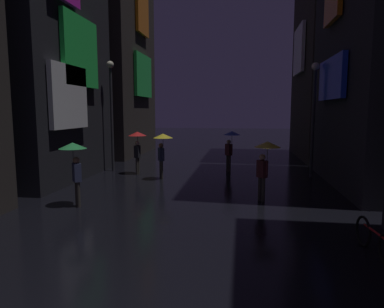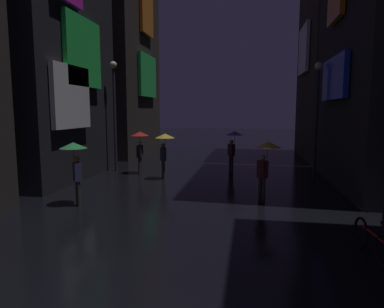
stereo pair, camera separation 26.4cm
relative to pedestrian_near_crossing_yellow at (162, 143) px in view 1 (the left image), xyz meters
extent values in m
cube|color=black|center=(-5.59, -0.54, 5.11)|extent=(4.00, 7.05, 13.56)
cube|color=white|center=(-3.44, -1.94, 2.05)|extent=(0.20, 2.83, 2.58)
cube|color=#26E54C|center=(-3.44, -0.75, 4.03)|extent=(0.20, 3.08, 2.99)
cube|color=#2D2826|center=(-5.59, 8.82, 8.15)|extent=(4.00, 7.77, 19.65)
cube|color=#26E54C|center=(-3.44, 8.90, 3.96)|extent=(0.20, 3.67, 2.96)
cube|color=orange|center=(-3.44, 8.92, 8.20)|extent=(0.20, 2.57, 2.79)
cube|color=#264CF9|center=(7.26, -0.07, 2.81)|extent=(0.20, 3.66, 1.72)
cube|color=white|center=(7.26, 8.88, 5.46)|extent=(0.20, 3.41, 3.07)
cylinder|color=#38332D|center=(-0.13, 0.17, -1.24)|extent=(0.12, 0.12, 0.85)
cylinder|color=#38332D|center=(-0.04, 0.01, -1.24)|extent=(0.12, 0.12, 0.85)
cube|color=#333859|center=(-0.09, 0.09, -0.52)|extent=(0.36, 0.40, 0.60)
sphere|color=#9E7051|center=(-0.09, 0.09, -0.11)|extent=(0.22, 0.22, 0.22)
cylinder|color=#333859|center=(0.04, -0.04, -0.47)|extent=(0.09, 0.09, 0.50)
cylinder|color=slate|center=(0.04, -0.04, -0.13)|extent=(0.02, 0.02, 0.77)
cone|color=yellow|center=(0.04, -0.04, 0.35)|extent=(0.90, 0.90, 0.20)
cylinder|color=#38332D|center=(-1.67, -4.96, -1.24)|extent=(0.12, 0.12, 0.85)
cylinder|color=#38332D|center=(-1.79, -4.83, -1.24)|extent=(0.12, 0.12, 0.85)
cube|color=#333859|center=(-1.73, -4.89, -0.52)|extent=(0.39, 0.40, 0.60)
sphere|color=#9E7051|center=(-1.73, -4.89, -0.11)|extent=(0.22, 0.22, 0.22)
cylinder|color=#333859|center=(-1.89, -4.79, -0.47)|extent=(0.09, 0.09, 0.50)
cylinder|color=slate|center=(-1.89, -4.79, -0.13)|extent=(0.02, 0.02, 0.77)
cone|color=green|center=(-1.89, -4.79, 0.35)|extent=(0.90, 0.90, 0.20)
cylinder|color=#38332D|center=(-1.52, 0.88, -1.24)|extent=(0.12, 0.12, 0.85)
cylinder|color=#38332D|center=(-1.50, 1.06, -1.24)|extent=(0.12, 0.12, 0.85)
cube|color=black|center=(-1.51, 0.97, -0.52)|extent=(0.25, 0.36, 0.60)
sphere|color=beige|center=(-1.51, 0.97, -0.11)|extent=(0.22, 0.22, 0.22)
cylinder|color=black|center=(-1.54, 1.16, -0.47)|extent=(0.09, 0.09, 0.50)
cylinder|color=slate|center=(-1.54, 1.16, -0.13)|extent=(0.02, 0.02, 0.77)
cone|color=red|center=(-1.54, 1.16, 0.35)|extent=(0.90, 0.90, 0.20)
cylinder|color=#38332D|center=(4.26, -3.25, -1.24)|extent=(0.12, 0.12, 0.85)
cylinder|color=#38332D|center=(4.38, -3.39, -1.24)|extent=(0.12, 0.12, 0.85)
cube|color=#4C1E23|center=(4.32, -3.32, -0.52)|extent=(0.39, 0.40, 0.60)
sphere|color=tan|center=(4.32, -3.32, -0.11)|extent=(0.22, 0.22, 0.22)
cylinder|color=#4C1E23|center=(4.47, -3.42, -0.47)|extent=(0.09, 0.09, 0.50)
cylinder|color=slate|center=(4.47, -3.42, -0.13)|extent=(0.02, 0.02, 0.77)
cone|color=yellow|center=(4.47, -3.42, 0.35)|extent=(0.90, 0.90, 0.20)
cylinder|color=#38332D|center=(2.88, 2.53, -1.24)|extent=(0.12, 0.12, 0.85)
cylinder|color=#38332D|center=(3.00, 2.40, -1.24)|extent=(0.12, 0.12, 0.85)
cube|color=#4C1E23|center=(2.94, 2.46, -0.52)|extent=(0.39, 0.40, 0.60)
sphere|color=tan|center=(2.94, 2.46, -0.11)|extent=(0.22, 0.22, 0.22)
cylinder|color=#4C1E23|center=(3.10, 2.37, -0.47)|extent=(0.09, 0.09, 0.50)
cylinder|color=slate|center=(3.10, 2.37, -0.13)|extent=(0.02, 0.02, 0.77)
cone|color=#263FB2|center=(3.10, 2.37, 0.35)|extent=(0.90, 0.90, 0.20)
torus|color=black|center=(6.45, -7.06, -1.31)|extent=(0.13, 0.72, 0.72)
cylinder|color=red|center=(6.51, -7.60, -1.13)|extent=(0.15, 1.00, 0.05)
cylinder|color=black|center=(6.45, -7.06, -0.76)|extent=(0.08, 0.45, 0.03)
cylinder|color=#2D2D33|center=(6.91, 1.52, 0.83)|extent=(0.14, 0.14, 5.01)
sphere|color=#F9EFCC|center=(6.91, 1.52, 3.52)|extent=(0.36, 0.36, 0.36)
cylinder|color=#2D2D33|center=(-3.09, 1.76, 0.99)|extent=(0.14, 0.14, 5.31)
sphere|color=#F9EFCC|center=(-3.09, 1.76, 3.82)|extent=(0.36, 0.36, 0.36)
camera|label=1|loc=(3.60, -15.26, 1.49)|focal=32.00mm
camera|label=2|loc=(3.86, -15.22, 1.49)|focal=32.00mm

